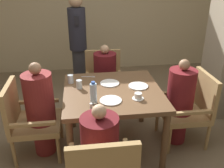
% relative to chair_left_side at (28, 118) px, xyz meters
% --- Properties ---
extents(ground_plane, '(16.00, 16.00, 0.00)m').
position_rel_chair_left_side_xyz_m(ground_plane, '(0.96, 0.00, -0.48)').
color(ground_plane, '#7A664C').
extents(wall_back, '(8.00, 0.06, 2.80)m').
position_rel_chair_left_side_xyz_m(wall_back, '(0.96, 2.72, 0.92)').
color(wall_back, '#C6B289').
rests_on(wall_back, ground_plane).
extents(dining_table, '(1.09, 1.07, 0.76)m').
position_rel_chair_left_side_xyz_m(dining_table, '(0.96, 0.00, 0.19)').
color(dining_table, brown).
rests_on(dining_table, ground_plane).
extents(chair_left_side, '(0.54, 0.54, 0.89)m').
position_rel_chair_left_side_xyz_m(chair_left_side, '(0.00, 0.00, 0.00)').
color(chair_left_side, '#A88451').
rests_on(chair_left_side, ground_plane).
extents(diner_in_left_chair, '(0.32, 0.32, 1.13)m').
position_rel_chair_left_side_xyz_m(diner_in_left_chair, '(0.14, 0.00, 0.10)').
color(diner_in_left_chair, maroon).
rests_on(diner_in_left_chair, ground_plane).
extents(chair_far_side, '(0.54, 0.54, 0.89)m').
position_rel_chair_left_side_xyz_m(chair_far_side, '(0.96, 0.95, 0.00)').
color(chair_far_side, '#A88451').
rests_on(chair_far_side, ground_plane).
extents(diner_in_far_chair, '(0.32, 0.32, 1.06)m').
position_rel_chair_left_side_xyz_m(diner_in_far_chair, '(0.96, 0.80, 0.06)').
color(diner_in_far_chair, '#5B1419').
rests_on(diner_in_far_chair, ground_plane).
extents(chair_right_side, '(0.54, 0.54, 0.89)m').
position_rel_chair_left_side_xyz_m(chair_right_side, '(1.91, 0.00, 0.00)').
color(chair_right_side, '#A88451').
rests_on(chair_right_side, ground_plane).
extents(diner_in_right_chair, '(0.32, 0.32, 1.09)m').
position_rel_chair_left_side_xyz_m(diner_in_right_chair, '(1.77, 0.00, 0.08)').
color(diner_in_right_chair, maroon).
rests_on(diner_in_right_chair, ground_plane).
extents(diner_in_near_chair, '(0.32, 0.32, 1.04)m').
position_rel_chair_left_side_xyz_m(diner_in_near_chair, '(0.74, -0.80, 0.06)').
color(diner_in_near_chair, '#5B1419').
rests_on(diner_in_near_chair, ground_plane).
extents(standing_host, '(0.28, 0.32, 1.67)m').
position_rel_chair_left_side_xyz_m(standing_host, '(0.59, 1.56, 0.42)').
color(standing_host, '#2D2D33').
rests_on(standing_host, ground_plane).
extents(plate_main_left, '(0.23, 0.23, 0.01)m').
position_rel_chair_left_side_xyz_m(plate_main_left, '(0.90, -0.25, 0.29)').
color(plate_main_left, white).
rests_on(plate_main_left, dining_table).
extents(plate_main_right, '(0.23, 0.23, 0.01)m').
position_rel_chair_left_side_xyz_m(plate_main_right, '(0.94, 0.17, 0.29)').
color(plate_main_right, white).
rests_on(plate_main_right, dining_table).
extents(plate_dessert_center, '(0.23, 0.23, 0.01)m').
position_rel_chair_left_side_xyz_m(plate_dessert_center, '(1.26, 0.05, 0.29)').
color(plate_dessert_center, white).
rests_on(plate_dessert_center, dining_table).
extents(teacup_with_saucer, '(0.12, 0.12, 0.07)m').
position_rel_chair_left_side_xyz_m(teacup_with_saucer, '(1.19, -0.24, 0.32)').
color(teacup_with_saucer, white).
rests_on(teacup_with_saucer, dining_table).
extents(water_bottle, '(0.07, 0.07, 0.24)m').
position_rel_chair_left_side_xyz_m(water_bottle, '(0.73, -0.27, 0.40)').
color(water_bottle, silver).
rests_on(water_bottle, dining_table).
extents(glass_tall_near, '(0.07, 0.07, 0.10)m').
position_rel_chair_left_side_xyz_m(glass_tall_near, '(0.49, 0.26, 0.34)').
color(glass_tall_near, silver).
rests_on(glass_tall_near, dining_table).
extents(glass_tall_mid, '(0.07, 0.07, 0.10)m').
position_rel_chair_left_side_xyz_m(glass_tall_mid, '(0.59, 0.09, 0.34)').
color(glass_tall_mid, silver).
rests_on(glass_tall_mid, dining_table).
extents(salt_shaker, '(0.03, 0.03, 0.07)m').
position_rel_chair_left_side_xyz_m(salt_shaker, '(0.69, -0.39, 0.32)').
color(salt_shaker, white).
rests_on(salt_shaker, dining_table).
extents(pepper_shaker, '(0.03, 0.03, 0.06)m').
position_rel_chair_left_side_xyz_m(pepper_shaker, '(0.73, -0.39, 0.32)').
color(pepper_shaker, '#4C3D2D').
rests_on(pepper_shaker, dining_table).
extents(fork_beside_plate, '(0.18, 0.05, 0.00)m').
position_rel_chair_left_side_xyz_m(fork_beside_plate, '(0.72, 0.41, 0.29)').
color(fork_beside_plate, silver).
rests_on(fork_beside_plate, dining_table).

